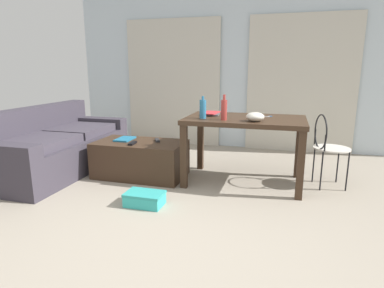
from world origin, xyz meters
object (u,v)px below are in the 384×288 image
object	(u,v)px
shoebox	(145,199)
tv_remote_secondary	(157,140)
book_stack	(210,114)
tv_remote_primary	(132,143)
scissors	(269,116)
wire_chair	(326,142)
craft_table	(245,127)
bottle_near	(203,109)
couch	(56,147)
coffee_table	(141,159)
bowl	(255,117)
bottle_far	(224,109)
magazine	(125,139)

from	to	relation	value
shoebox	tv_remote_secondary	bearing A→B (deg)	103.76
book_stack	tv_remote_primary	xyz separation A→B (m)	(-0.83, -0.38, -0.33)
scissors	tv_remote_secondary	bearing A→B (deg)	-170.67
wire_chair	tv_remote_primary	world-z (taller)	wire_chair
craft_table	bottle_near	world-z (taller)	bottle_near
book_stack	scissors	distance (m)	0.68
couch	shoebox	xyz separation A→B (m)	(1.54, -0.71, -0.24)
coffee_table	wire_chair	size ratio (longest dim) A/B	1.31
craft_table	bowl	distance (m)	0.30
bottle_near	bowl	world-z (taller)	bottle_near
craft_table	tv_remote_primary	distance (m)	1.30
bottle_near	tv_remote_secondary	size ratio (longest dim) A/B	1.60
bottle_far	tv_remote_primary	size ratio (longest dim) A/B	1.65
coffee_table	bottle_far	distance (m)	1.22
wire_chair	magazine	world-z (taller)	wire_chair
tv_remote_secondary	bowl	bearing A→B (deg)	-37.32
craft_table	bottle_far	distance (m)	0.37
tv_remote_primary	craft_table	bearing A→B (deg)	7.07
wire_chair	tv_remote_primary	bearing A→B (deg)	-169.78
bottle_near	book_stack	distance (m)	0.30
bowl	book_stack	world-z (taller)	bowl
coffee_table	bottle_near	world-z (taller)	bottle_near
book_stack	tv_remote_secondary	distance (m)	0.71
couch	bowl	world-z (taller)	bowl
bottle_near	tv_remote_secondary	distance (m)	0.74
bottle_far	couch	bearing A→B (deg)	179.64
tv_remote_secondary	bottle_far	bearing A→B (deg)	-40.62
craft_table	tv_remote_secondary	world-z (taller)	craft_table
coffee_table	craft_table	xyz separation A→B (m)	(1.23, 0.13, 0.43)
craft_table	magazine	distance (m)	1.47
couch	book_stack	xyz separation A→B (m)	(1.94, 0.32, 0.46)
bowl	book_stack	distance (m)	0.64
coffee_table	scissors	xyz separation A→B (m)	(1.48, 0.30, 0.54)
coffee_table	bowl	distance (m)	1.48
coffee_table	couch	bearing A→B (deg)	-175.87
couch	bowl	distance (m)	2.54
bowl	shoebox	distance (m)	1.39
scissors	shoebox	bearing A→B (deg)	-134.67
tv_remote_secondary	wire_chair	bearing A→B (deg)	-23.90
bottle_near	bottle_far	size ratio (longest dim) A/B	0.90
shoebox	coffee_table	bearing A→B (deg)	116.92
bowl	magazine	world-z (taller)	bowl
tv_remote_primary	bowl	bearing A→B (deg)	-3.24
couch	bottle_far	xyz separation A→B (m)	(2.16, -0.01, 0.56)
bottle_near	bottle_far	world-z (taller)	bottle_far
book_stack	magazine	world-z (taller)	book_stack
book_stack	wire_chair	bearing A→B (deg)	0.28
book_stack	magazine	xyz separation A→B (m)	(-1.03, -0.18, -0.33)
coffee_table	shoebox	size ratio (longest dim) A/B	2.92
bottle_far	craft_table	bearing A→B (deg)	48.52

